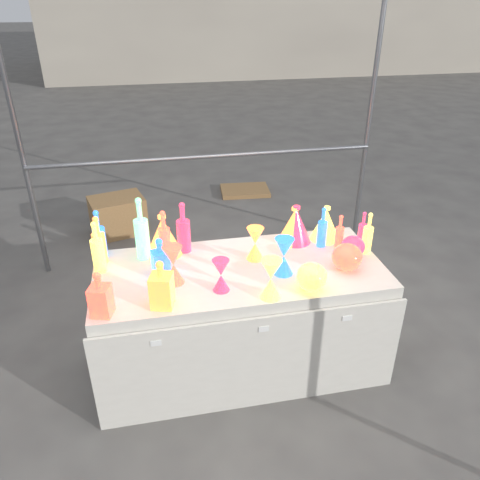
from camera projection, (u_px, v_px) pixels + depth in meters
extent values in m
plane|color=slate|center=(240.00, 359.00, 3.27)|extent=(80.00, 80.00, 0.00)
cylinder|color=gray|center=(19.00, 143.00, 3.74)|extent=(0.04, 0.04, 2.40)
cylinder|color=gray|center=(369.00, 124.00, 4.26)|extent=(0.04, 0.04, 2.40)
cylinder|color=gray|center=(207.00, 157.00, 4.07)|extent=(3.00, 0.04, 0.04)
cube|color=silver|center=(240.00, 316.00, 3.10)|extent=(1.80, 0.80, 0.75)
cube|color=silver|center=(254.00, 364.00, 2.76)|extent=(1.84, 0.02, 0.68)
cube|color=white|center=(156.00, 343.00, 2.52)|extent=(0.06, 0.00, 0.03)
cube|color=white|center=(264.00, 329.00, 2.63)|extent=(0.06, 0.00, 0.03)
cube|color=white|center=(347.00, 318.00, 2.72)|extent=(0.06, 0.00, 0.03)
cube|color=#9B7246|center=(118.00, 215.00, 4.90)|extent=(0.62, 0.51, 0.39)
cube|color=#9B7246|center=(245.00, 191.00, 5.94)|extent=(0.63, 0.47, 0.05)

